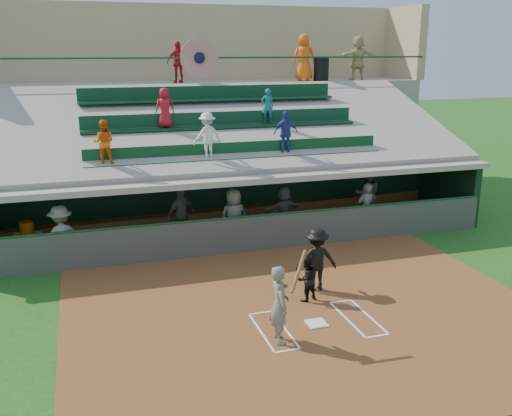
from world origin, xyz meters
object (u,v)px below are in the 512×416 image
object	(u,v)px
trash_bin	(321,69)
white_table	(28,245)
water_cooler	(27,228)
home_plate	(317,323)
batter_at_plate	(280,304)
catcher	(306,279)

from	to	relation	value
trash_bin	white_table	bearing A→B (deg)	-152.98
white_table	water_cooler	size ratio (longest dim) A/B	1.90
home_plate	batter_at_plate	bearing A→B (deg)	-156.09
home_plate	catcher	bearing A→B (deg)	78.93
home_plate	water_cooler	distance (m)	9.12
catcher	home_plate	bearing A→B (deg)	60.13
home_plate	water_cooler	size ratio (longest dim) A/B	1.08
catcher	water_cooler	world-z (taller)	catcher
catcher	white_table	world-z (taller)	catcher
home_plate	water_cooler	bearing A→B (deg)	134.80
batter_at_plate	trash_bin	xyz separation A→B (m)	(6.46, 12.98, 4.22)
batter_at_plate	white_table	bearing A→B (deg)	127.74
batter_at_plate	white_table	distance (m)	8.79
catcher	trash_bin	size ratio (longest dim) A/B	1.16
white_table	trash_bin	distance (m)	14.10
home_plate	water_cooler	xyz separation A→B (m)	(-6.40, 6.44, 0.87)
water_cooler	trash_bin	world-z (taller)	trash_bin
white_table	water_cooler	distance (m)	0.53
batter_at_plate	water_cooler	bearing A→B (deg)	127.76
home_plate	trash_bin	world-z (taller)	trash_bin
water_cooler	trash_bin	size ratio (longest dim) A/B	0.41
home_plate	trash_bin	distance (m)	14.54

